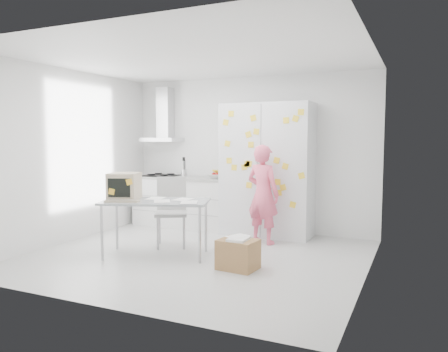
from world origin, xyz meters
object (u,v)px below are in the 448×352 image
at_px(person, 263,194).
at_px(chair, 171,207).
at_px(cardboard_box, 238,254).
at_px(desk, 135,193).

height_order(person, chair, person).
distance_m(person, cardboard_box, 1.53).
height_order(desk, cardboard_box, desk).
bearing_deg(person, desk, 60.86).
bearing_deg(desk, cardboard_box, -20.47).
bearing_deg(desk, person, 25.53).
xyz_separation_m(person, cardboard_box, (0.17, -1.41, -0.57)).
bearing_deg(chair, person, 1.26).
distance_m(desk, chair, 0.75).
height_order(chair, cardboard_box, chair).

